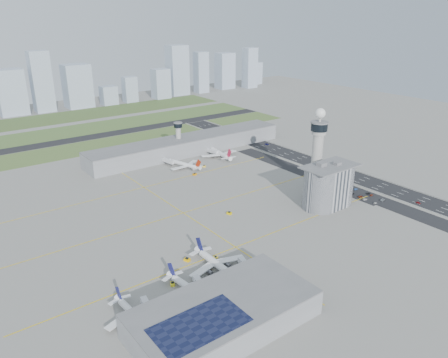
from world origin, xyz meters
TOP-DOWN VIEW (x-y plane):
  - ground at (0.00, 0.00)m, footprint 1000.00×1000.00m
  - grass_strip_0 at (-20.00, 225.00)m, footprint 480.00×50.00m
  - grass_strip_1 at (-20.00, 300.00)m, footprint 480.00×60.00m
  - grass_strip_2 at (-20.00, 380.00)m, footprint 480.00×70.00m
  - runway at (-20.00, 262.00)m, footprint 480.00×22.00m
  - highway at (115.00, 0.00)m, footprint 28.00×500.00m
  - barrier_left at (101.00, 0.00)m, footprint 0.60×500.00m
  - barrier_right at (129.00, 0.00)m, footprint 0.60×500.00m
  - landside_road at (90.00, -10.00)m, footprint 18.00×260.00m
  - parking_lot at (88.00, -22.00)m, footprint 20.00×44.00m
  - taxiway_line_h_0 at (-40.00, -30.00)m, footprint 260.00×0.60m
  - taxiway_line_h_1 at (-40.00, 30.00)m, footprint 260.00×0.60m
  - taxiway_line_h_2 at (-40.00, 90.00)m, footprint 260.00×0.60m
  - taxiway_line_v at (-40.00, 30.00)m, footprint 0.60×260.00m
  - control_tower at (72.00, 8.00)m, footprint 14.00×14.00m
  - secondary_tower at (30.00, 150.00)m, footprint 8.60×8.60m
  - admin_building at (51.99, -22.00)m, footprint 42.00×24.00m
  - terminal_pier at (40.00, 148.00)m, footprint 210.00×32.00m
  - near_terminal at (-88.07, -82.02)m, footprint 84.00×42.00m
  - airplane_near_a at (-118.62, -53.96)m, footprint 30.85×35.70m
  - airplane_near_b at (-86.94, -53.34)m, footprint 35.75×40.65m
  - airplane_near_c at (-63.32, -43.86)m, footprint 36.17×42.42m
  - airplane_far_a at (11.88, 111.25)m, footprint 41.98×45.93m
  - airplane_far_b at (56.59, 118.67)m, footprint 43.72×49.58m
  - jet_bridge_near_0 at (-113.00, -61.00)m, footprint 5.39×14.31m
  - jet_bridge_near_1 at (-83.00, -61.00)m, footprint 5.39×14.31m
  - jet_bridge_near_2 at (-53.00, -61.00)m, footprint 5.39×14.31m
  - jet_bridge_far_0 at (2.00, 132.00)m, footprint 5.39×14.31m
  - jet_bridge_far_1 at (52.00, 132.00)m, footprint 5.39×14.31m
  - tug_0 at (-90.64, -40.84)m, footprint 3.33×3.78m
  - tug_1 at (-71.82, -25.38)m, footprint 3.60×4.12m
  - tug_2 at (-57.40, -33.37)m, footprint 3.38×3.29m
  - tug_3 at (-15.02, 8.88)m, footprint 3.38×3.92m
  - tug_4 at (8.54, 88.94)m, footprint 3.61×2.80m
  - tug_5 at (26.96, 101.43)m, footprint 3.93×3.57m
  - car_lot_0 at (82.63, -42.11)m, footprint 3.45×1.40m
  - car_lot_1 at (82.04, -33.47)m, footprint 3.99×1.62m
  - car_lot_2 at (83.83, -27.97)m, footprint 4.14×2.00m
  - car_lot_3 at (83.05, -20.60)m, footprint 4.47×2.23m
  - car_lot_4 at (81.91, -10.72)m, footprint 3.50×1.53m
  - car_lot_5 at (83.60, -6.43)m, footprint 4.00×1.65m
  - car_lot_6 at (91.85, -41.98)m, footprint 4.99×2.83m
  - car_lot_7 at (93.19, -31.14)m, footprint 4.08×2.17m
  - car_lot_8 at (93.85, -27.87)m, footprint 3.85×2.05m
  - car_lot_9 at (93.27, -16.50)m, footprint 3.63×1.54m
  - car_lot_10 at (93.07, -10.94)m, footprint 4.14×2.26m
  - car_lot_11 at (93.47, -4.83)m, footprint 3.99×1.89m
  - car_hw_0 at (108.60, -61.18)m, footprint 1.90×3.76m
  - car_hw_1 at (115.99, 39.43)m, footprint 1.34×3.51m
  - car_hw_2 at (121.07, 119.97)m, footprint 2.38×4.72m
  - car_hw_4 at (109.10, 182.46)m, footprint 2.00×3.87m
  - skyline_bldg_7 at (-59.44, 436.89)m, footprint 35.76×28.61m
  - skyline_bldg_8 at (-19.42, 431.56)m, footprint 26.33×21.06m
  - skyline_bldg_9 at (30.27, 432.32)m, footprint 36.96×29.57m
  - skyline_bldg_10 at (73.27, 423.68)m, footprint 23.01×18.41m
  - skyline_bldg_11 at (108.28, 423.34)m, footprint 20.22×16.18m
  - skyline_bldg_12 at (162.17, 421.29)m, footprint 26.14×20.92m
  - skyline_bldg_13 at (201.27, 433.27)m, footprint 32.26×25.81m
  - skyline_bldg_14 at (244.74, 426.38)m, footprint 21.59×17.28m
  - skyline_bldg_15 at (302.83, 435.54)m, footprint 30.25×24.20m
  - skyline_bldg_16 at (345.49, 415.96)m, footprint 23.04×18.43m
  - skyline_bldg_17 at (382.05, 443.29)m, footprint 22.64×18.11m

SIDE VIEW (x-z plane):
  - ground at x=0.00m, z-range 0.00..0.00m
  - taxiway_line_h_0 at x=-40.00m, z-range 0.00..0.01m
  - taxiway_line_h_1 at x=-40.00m, z-range 0.00..0.01m
  - taxiway_line_h_2 at x=-40.00m, z-range 0.00..0.01m
  - taxiway_line_v at x=-40.00m, z-range 0.00..0.01m
  - grass_strip_0 at x=-20.00m, z-range 0.00..0.08m
  - grass_strip_1 at x=-20.00m, z-range 0.00..0.08m
  - grass_strip_2 at x=-20.00m, z-range 0.00..0.08m
  - landside_road at x=90.00m, z-range 0.00..0.08m
  - highway at x=115.00m, z-range 0.00..0.10m
  - parking_lot at x=88.00m, z-range 0.00..0.10m
  - runway at x=-20.00m, z-range 0.01..0.11m
  - car_lot_10 at x=93.07m, z-range 0.00..1.10m
  - car_lot_7 at x=93.19m, z-range 0.00..1.12m
  - car_lot_11 at x=93.47m, z-range 0.00..1.12m
  - car_lot_2 at x=83.83m, z-range 0.00..1.14m
  - car_hw_1 at x=115.99m, z-range 0.00..1.14m
  - car_lot_9 at x=93.27m, z-range 0.00..1.17m
  - car_lot_0 at x=82.63m, z-range 0.00..1.17m
  - car_lot_4 at x=81.91m, z-range 0.00..1.18m
  - barrier_left at x=101.00m, z-range 0.00..1.20m
  - barrier_right at x=129.00m, z-range 0.00..1.20m
  - car_hw_0 at x=108.60m, z-range 0.00..1.23m
  - car_lot_3 at x=83.05m, z-range 0.00..1.25m
  - car_lot_8 at x=93.85m, z-range 0.00..1.25m
  - car_hw_4 at x=109.10m, z-range 0.00..1.26m
  - car_hw_2 at x=121.07m, z-range 0.00..1.28m
  - car_lot_1 at x=82.04m, z-range 0.00..1.29m
  - car_lot_5 at x=83.60m, z-range 0.00..1.29m
  - car_lot_6 at x=91.85m, z-range 0.00..1.32m
  - tug_2 at x=-57.40m, z-range 0.00..1.63m
  - tug_0 at x=-90.64m, z-range 0.00..1.83m
  - tug_5 at x=26.96m, z-range 0.00..1.89m
  - tug_4 at x=8.54m, z-range 0.00..1.89m
  - tug_3 at x=-15.02m, z-range 0.00..1.91m
  - tug_1 at x=-71.82m, z-range 0.00..2.00m
  - jet_bridge_near_0 at x=-113.00m, z-range 0.00..5.70m
  - jet_bridge_near_1 at x=-83.00m, z-range 0.00..5.70m
  - jet_bridge_near_2 at x=-53.00m, z-range 0.00..5.70m
  - jet_bridge_far_0 at x=2.00m, z-range 0.00..5.70m
  - jet_bridge_far_1 at x=52.00m, z-range 0.00..5.70m
  - airplane_near_a at x=-118.62m, z-range 0.00..9.57m
  - airplane_near_b at x=-86.94m, z-range 0.00..10.43m
  - airplane_far_a at x=11.88m, z-range 0.00..10.75m
  - airplane_near_c at x=-63.32m, z-range 0.00..11.79m
  - airplane_far_b at x=56.59m, z-range 0.00..12.63m
  - near_terminal at x=-88.07m, z-range -0.07..12.93m
  - terminal_pier at x=40.00m, z-range 0.00..15.80m
  - skyline_bldg_10 at x=73.27m, z-range 0.00..27.75m
  - admin_building at x=51.99m, z-range -1.45..32.05m
  - secondary_tower at x=30.00m, z-range 2.85..34.75m
  - skyline_bldg_11 at x=108.28m, z-range 0.00..38.97m
  - skyline_bldg_17 at x=382.05m, z-range 0.00..41.06m
  - skyline_bldg_12 at x=162.17m, z-range 0.00..46.89m
  - skyline_bldg_7 at x=-59.44m, z-range 0.00..61.22m
  - skyline_bldg_9 at x=30.27m, z-range 0.00..62.11m
  - skyline_bldg_15 at x=302.83m, z-range 0.00..63.40m
  - skyline_bldg_14 at x=244.74m, z-range 0.00..68.75m
  - control_tower at x=72.00m, z-range 2.79..67.29m
  - skyline_bldg_16 at x=345.49m, z-range 0.00..71.56m
  - skyline_bldg_13 at x=201.27m, z-range 0.00..81.20m
  - skyline_bldg_8 at x=-19.42m, z-range 0.00..83.39m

